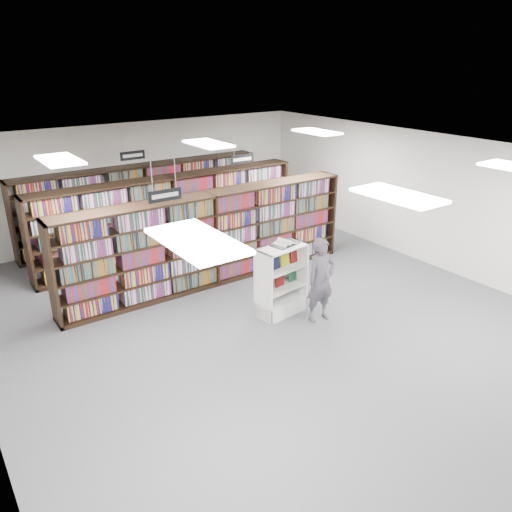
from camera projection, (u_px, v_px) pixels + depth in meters
floor at (263, 316)px, 10.02m from camera, size 12.00×12.00×0.00m
ceiling at (264, 157)px, 8.82m from camera, size 10.00×12.00×0.10m
wall_back at (139, 181)px, 13.98m from camera, size 10.00×0.10×3.20m
wall_right at (431, 200)px, 12.07m from camera, size 0.10×12.00×3.20m
bookshelf_row_near at (211, 239)px, 11.14m from camera, size 7.00×0.60×2.10m
bookshelf_row_mid at (172, 217)px, 12.66m from camera, size 7.00×0.60×2.10m
bookshelf_row_far at (145, 202)px, 13.95m from camera, size 7.00×0.60×2.10m
aisle_sign_left at (165, 194)px, 9.03m from camera, size 0.65×0.02×0.80m
aisle_sign_right at (242, 158)px, 12.14m from camera, size 0.65×0.02×0.80m
aisle_sign_center at (133, 155)px, 12.60m from camera, size 0.65×0.02×0.80m
troffer_front_left at (197, 241)px, 4.96m from camera, size 0.60×1.20×0.04m
troffer_front_center at (398, 195)px, 6.55m from camera, size 0.60×1.20×0.04m
troffer_back_left at (60, 160)px, 8.76m from camera, size 0.60×1.20×0.04m
troffer_back_center at (208, 144)px, 10.35m from camera, size 0.60×1.20×0.04m
troffer_back_right at (317, 132)px, 11.94m from camera, size 0.60×1.20×0.04m
endcap_display at (280, 291)px, 10.01m from camera, size 1.08×0.64×1.44m
open_book at (285, 243)px, 9.74m from camera, size 0.66×0.48×0.13m
shopper at (321, 280)px, 9.60m from camera, size 0.65×0.46×1.69m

